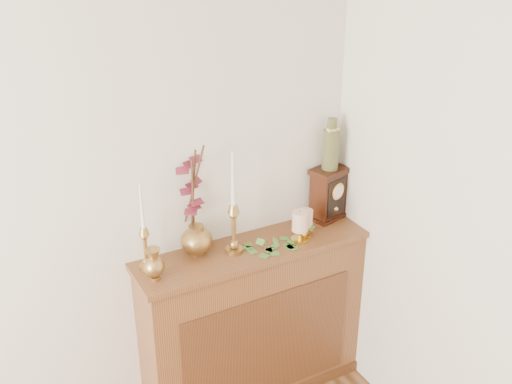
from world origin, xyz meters
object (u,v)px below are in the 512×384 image
bud_vase (154,265)px  ceramic_vase (331,146)px  mantel_clock (328,194)px  candlestick_left (145,241)px  candlestick_center (234,221)px  ginger_jar (192,203)px

bud_vase → ceramic_vase: ceramic_vase is taller
mantel_clock → ceramic_vase: (-0.00, 0.00, 0.27)m
candlestick_left → candlestick_center: candlestick_center is taller
candlestick_center → ginger_jar: size_ratio=0.92×
candlestick_left → ginger_jar: 0.29m
mantel_clock → ceramic_vase: size_ratio=1.05×
bud_vase → ceramic_vase: 1.10m
bud_vase → ginger_jar: (0.26, 0.16, 0.18)m
candlestick_center → mantel_clock: candlestick_center is taller
candlestick_left → candlestick_center: bearing=-8.7°
candlestick_center → ceramic_vase: bearing=8.0°
bud_vase → ginger_jar: ginger_jar is taller
candlestick_center → ginger_jar: ginger_jar is taller
bud_vase → ginger_jar: bearing=30.7°
ceramic_vase → candlestick_left: bearing=-178.8°
candlestick_left → ginger_jar: bearing=10.7°
bud_vase → ceramic_vase: size_ratio=0.57×
candlestick_left → candlestick_center: 0.43m
ginger_jar → mantel_clock: 0.79m
mantel_clock → ceramic_vase: bearing=90.0°
bud_vase → ceramic_vase: bearing=7.0°
mantel_clock → ceramic_vase: ceramic_vase is taller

